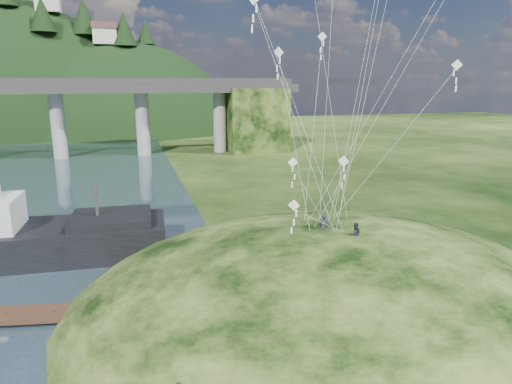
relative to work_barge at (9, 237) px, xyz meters
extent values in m
plane|color=black|center=(13.98, -15.98, -2.09)|extent=(320.00, 320.00, 0.00)
ellipsoid|color=black|center=(21.98, -13.98, -3.59)|extent=(36.00, 32.00, 13.00)
cylinder|color=#9A9791|center=(-2.52, 54.02, 4.41)|extent=(2.60, 2.60, 13.00)
cylinder|color=#9A9791|center=(12.98, 54.02, 4.41)|extent=(2.60, 2.60, 13.00)
cylinder|color=#9A9791|center=(28.48, 54.02, 4.41)|extent=(2.60, 2.60, 13.00)
cube|color=black|center=(35.98, 54.02, 4.41)|extent=(12.00, 11.00, 13.00)
ellipsoid|color=black|center=(-26.02, 110.02, -8.09)|extent=(96.00, 68.00, 88.00)
ellipsoid|color=black|center=(8.98, 102.02, -12.09)|extent=(76.00, 56.00, 72.00)
cone|color=black|center=(-8.46, 91.10, 28.49)|extent=(6.47, 6.47, 8.51)
cone|color=black|center=(0.76, 98.00, 29.14)|extent=(7.13, 7.13, 9.38)
cone|color=black|center=(10.87, 93.05, 25.78)|extent=(6.56, 6.56, 8.63)
cone|color=black|center=(16.76, 98.64, 25.59)|extent=(4.88, 4.88, 6.42)
cube|color=beige|center=(-8.02, 100.02, 32.09)|extent=(6.00, 5.00, 4.00)
cube|color=beige|center=(5.98, 94.02, 23.79)|extent=(6.00, 5.00, 4.00)
cube|color=brown|center=(5.98, 94.02, 26.49)|extent=(6.40, 5.40, 1.60)
cube|color=black|center=(0.42, -0.02, -0.68)|extent=(24.14, 7.68, 2.82)
cube|color=black|center=(8.00, -0.40, 1.05)|extent=(6.76, 5.74, 0.65)
cylinder|color=#2D2B2B|center=(6.92, -0.34, 2.46)|extent=(0.26, 0.26, 3.25)
cube|color=#331F15|center=(4.67, -11.08, -1.68)|extent=(12.99, 4.17, 0.32)
cylinder|color=#331F15|center=(1.96, -10.61, -1.91)|extent=(0.27, 0.27, 0.92)
cylinder|color=#331F15|center=(4.67, -11.08, -1.91)|extent=(0.27, 0.27, 0.92)
cylinder|color=#331F15|center=(7.38, -11.55, -1.91)|extent=(0.27, 0.27, 0.92)
cylinder|color=#331F15|center=(10.09, -12.01, -1.91)|extent=(0.27, 0.27, 0.92)
imported|color=#22262E|center=(21.76, -12.86, 3.86)|extent=(0.78, 0.58, 1.94)
imported|color=#22262E|center=(23.13, -14.68, 3.70)|extent=(0.87, 0.72, 1.62)
cube|color=white|center=(30.08, -13.97, 13.31)|extent=(0.65, 0.30, 0.69)
cube|color=white|center=(30.08, -13.97, 12.82)|extent=(0.09, 0.04, 0.40)
cube|color=white|center=(30.08, -13.97, 12.33)|extent=(0.09, 0.04, 0.40)
cube|color=white|center=(30.08, -13.97, 11.84)|extent=(0.09, 0.04, 0.40)
cube|color=white|center=(18.88, -14.97, 5.22)|extent=(0.65, 0.37, 0.71)
cube|color=white|center=(18.88, -14.97, 4.71)|extent=(0.09, 0.04, 0.41)
cube|color=white|center=(18.88, -14.97, 4.21)|extent=(0.09, 0.04, 0.41)
cube|color=white|center=(18.88, -14.97, 3.70)|extent=(0.09, 0.04, 0.41)
cube|color=white|center=(25.09, -8.84, 6.52)|extent=(0.63, 0.64, 0.85)
cube|color=white|center=(25.09, -8.84, 5.92)|extent=(0.10, 0.08, 0.49)
cube|color=white|center=(25.09, -8.84, 5.32)|extent=(0.10, 0.08, 0.49)
cube|color=white|center=(25.09, -8.84, 4.71)|extent=(0.10, 0.08, 0.49)
cube|color=white|center=(19.65, -12.59, 7.34)|extent=(0.66, 0.17, 0.66)
cube|color=white|center=(19.65, -12.59, 6.87)|extent=(0.09, 0.03, 0.38)
cube|color=white|center=(19.65, -12.59, 6.40)|extent=(0.09, 0.03, 0.38)
cube|color=white|center=(19.65, -12.59, 5.93)|extent=(0.09, 0.03, 0.38)
cube|color=white|center=(21.36, -4.49, 14.48)|extent=(0.63, 0.62, 0.83)
cube|color=white|center=(21.36, -4.49, 13.88)|extent=(0.11, 0.07, 0.49)
cube|color=white|center=(21.36, -4.49, 13.28)|extent=(0.11, 0.07, 0.49)
cube|color=white|center=(21.36, -4.49, 12.68)|extent=(0.11, 0.07, 0.49)
cube|color=white|center=(24.54, -5.44, 15.62)|extent=(0.69, 0.26, 0.71)
cube|color=white|center=(24.54, -5.44, 15.12)|extent=(0.09, 0.03, 0.41)
cube|color=white|center=(24.54, -5.44, 14.61)|extent=(0.09, 0.03, 0.41)
cube|color=white|center=(24.54, -5.44, 14.11)|extent=(0.09, 0.03, 0.41)
cube|color=white|center=(17.20, -12.26, 16.39)|extent=(0.10, 0.06, 0.46)
cube|color=white|center=(17.20, -12.26, 15.82)|extent=(0.10, 0.06, 0.46)
cube|color=white|center=(17.20, -12.26, 15.26)|extent=(0.10, 0.06, 0.46)
camera|label=1|loc=(9.64, -39.21, 12.31)|focal=32.00mm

